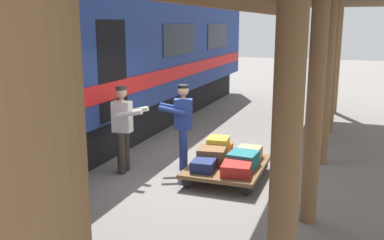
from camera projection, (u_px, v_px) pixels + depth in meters
The scene contains 13 objects.
ground_plane at pixel (209, 174), 8.40m from camera, with size 60.00×60.00×0.00m, color slate.
platform_canopy at pixel (324, 0), 7.04m from camera, with size 3.20×15.20×3.56m.
train_car at pixel (51, 63), 9.14m from camera, with size 3.02×20.80×4.00m.
luggage_cart at pixel (227, 166), 8.13m from camera, with size 1.36×1.77×0.28m.
suitcase_red_plastic at pixel (237, 169), 7.55m from camera, with size 0.50×0.54×0.20m, color #AD231E.
suitcase_orange_carryall at pixel (219, 150), 8.65m from camera, with size 0.45×0.44×0.23m, color #CC6B23.
suitcase_tan_vintage at pixel (249, 153), 8.44m from camera, with size 0.44×0.48×0.23m, color tan.
suitcase_teal_softside at pixel (243, 159), 7.99m from camera, with size 0.50×0.54×0.27m, color #1E666B.
suitcase_navy_fabric at pixel (204, 165), 7.76m from camera, with size 0.40×0.47×0.20m, color navy.
suitcase_brown_leather at pixel (212, 155), 8.19m from camera, with size 0.51×0.51×0.29m, color brown.
suitcase_yellow_case at pixel (218, 141), 8.58m from camera, with size 0.40×0.45×0.15m, color gold.
porter_in_overalls at pixel (182, 123), 8.58m from camera, with size 0.73×0.57×1.70m.
porter_by_door at pixel (123, 127), 8.32m from camera, with size 0.69×0.46×1.70m.
Camera 1 is at (-2.42, 7.60, 2.86)m, focal length 40.25 mm.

